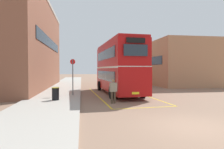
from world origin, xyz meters
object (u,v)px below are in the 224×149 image
at_px(litter_bin, 56,94).
at_px(pedestrian_boarding, 113,90).
at_px(double_decker_bus, 118,67).
at_px(bus_stop_sign, 73,74).
at_px(single_deck_bus, 121,73).

bearing_deg(litter_bin, pedestrian_boarding, -16.83).
xyz_separation_m(double_decker_bus, pedestrian_boarding, (-1.28, -5.22, -1.58)).
distance_m(pedestrian_boarding, litter_bin, 4.08).
xyz_separation_m(litter_bin, bus_stop_sign, (1.07, 2.74, 1.34)).
distance_m(double_decker_bus, litter_bin, 6.84).
height_order(single_deck_bus, bus_stop_sign, bus_stop_sign).
height_order(double_decker_bus, litter_bin, double_decker_bus).
height_order(single_deck_bus, pedestrian_boarding, single_deck_bus).
bearing_deg(pedestrian_boarding, double_decker_bus, 76.23).
xyz_separation_m(double_decker_bus, single_deck_bus, (3.38, 15.18, -0.87)).
relative_size(double_decker_bus, single_deck_bus, 1.15).
distance_m(double_decker_bus, bus_stop_sign, 4.34).
relative_size(single_deck_bus, pedestrian_boarding, 5.37).
relative_size(double_decker_bus, pedestrian_boarding, 6.19).
bearing_deg(single_deck_bus, double_decker_bus, -102.56).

